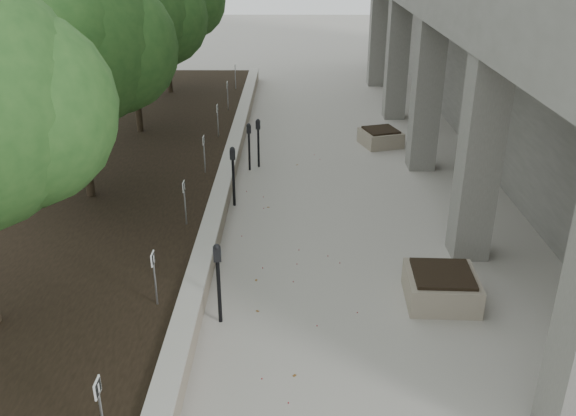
{
  "coord_description": "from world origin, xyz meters",
  "views": [
    {
      "loc": [
        -0.14,
        -4.93,
        5.97
      ],
      "look_at": [
        -0.23,
        6.05,
        0.98
      ],
      "focal_mm": 38.03,
      "sensor_mm": 36.0,
      "label": 1
    }
  ],
  "objects_px": {
    "crabapple_tree_5": "(164,18)",
    "parking_meter_2": "(219,284)",
    "crabapple_tree_4": "(131,40)",
    "crabapple_tree_3": "(74,78)",
    "planter_back": "(381,137)",
    "planter_front": "(441,286)",
    "parking_meter_3": "(233,177)",
    "parking_meter_5": "(249,147)",
    "parking_meter_4": "(258,143)"
  },
  "relations": [
    {
      "from": "parking_meter_5",
      "to": "parking_meter_3",
      "type": "bearing_deg",
      "value": -109.66
    },
    {
      "from": "parking_meter_2",
      "to": "planter_back",
      "type": "xyz_separation_m",
      "value": [
        3.89,
        9.31,
        -0.48
      ]
    },
    {
      "from": "parking_meter_5",
      "to": "parking_meter_2",
      "type": "bearing_deg",
      "value": -104.74
    },
    {
      "from": "crabapple_tree_5",
      "to": "parking_meter_2",
      "type": "height_order",
      "value": "crabapple_tree_5"
    },
    {
      "from": "crabapple_tree_5",
      "to": "crabapple_tree_3",
      "type": "bearing_deg",
      "value": -90.0
    },
    {
      "from": "crabapple_tree_5",
      "to": "parking_meter_3",
      "type": "distance_m",
      "value": 10.46
    },
    {
      "from": "crabapple_tree_3",
      "to": "planter_back",
      "type": "xyz_separation_m",
      "value": [
        7.35,
        4.9,
        -2.87
      ]
    },
    {
      "from": "crabapple_tree_4",
      "to": "parking_meter_4",
      "type": "xyz_separation_m",
      "value": [
        3.73,
        -2.03,
        -2.43
      ]
    },
    {
      "from": "crabapple_tree_3",
      "to": "crabapple_tree_4",
      "type": "bearing_deg",
      "value": 90.0
    },
    {
      "from": "crabapple_tree_5",
      "to": "parking_meter_2",
      "type": "distance_m",
      "value": 15.01
    },
    {
      "from": "crabapple_tree_4",
      "to": "planter_back",
      "type": "xyz_separation_m",
      "value": [
        7.35,
        -0.1,
        -2.87
      ]
    },
    {
      "from": "parking_meter_3",
      "to": "planter_front",
      "type": "distance_m",
      "value": 5.74
    },
    {
      "from": "crabapple_tree_4",
      "to": "crabapple_tree_5",
      "type": "xyz_separation_m",
      "value": [
        0.0,
        5.0,
        0.0
      ]
    },
    {
      "from": "parking_meter_2",
      "to": "planter_front",
      "type": "distance_m",
      "value": 3.91
    },
    {
      "from": "parking_meter_2",
      "to": "parking_meter_5",
      "type": "bearing_deg",
      "value": 80.35
    },
    {
      "from": "parking_meter_4",
      "to": "crabapple_tree_3",
      "type": "bearing_deg",
      "value": -132.29
    },
    {
      "from": "crabapple_tree_4",
      "to": "parking_meter_4",
      "type": "relative_size",
      "value": 3.95
    },
    {
      "from": "crabapple_tree_5",
      "to": "planter_back",
      "type": "height_order",
      "value": "crabapple_tree_5"
    },
    {
      "from": "crabapple_tree_5",
      "to": "parking_meter_4",
      "type": "distance_m",
      "value": 8.32
    },
    {
      "from": "parking_meter_4",
      "to": "planter_back",
      "type": "xyz_separation_m",
      "value": [
        3.62,
        1.93,
        -0.43
      ]
    },
    {
      "from": "crabapple_tree_4",
      "to": "parking_meter_3",
      "type": "distance_m",
      "value": 6.17
    },
    {
      "from": "parking_meter_2",
      "to": "planter_front",
      "type": "bearing_deg",
      "value": 0.61
    },
    {
      "from": "crabapple_tree_4",
      "to": "parking_meter_5",
      "type": "height_order",
      "value": "crabapple_tree_4"
    },
    {
      "from": "crabapple_tree_5",
      "to": "parking_meter_5",
      "type": "distance_m",
      "value": 8.44
    },
    {
      "from": "crabapple_tree_5",
      "to": "parking_meter_3",
      "type": "relative_size",
      "value": 3.7
    },
    {
      "from": "parking_meter_2",
      "to": "parking_meter_4",
      "type": "distance_m",
      "value": 7.39
    },
    {
      "from": "planter_back",
      "to": "parking_meter_2",
      "type": "bearing_deg",
      "value": -112.66
    },
    {
      "from": "crabapple_tree_4",
      "to": "planter_back",
      "type": "bearing_deg",
      "value": -0.76
    },
    {
      "from": "crabapple_tree_5",
      "to": "planter_back",
      "type": "xyz_separation_m",
      "value": [
        7.35,
        -5.1,
        -2.87
      ]
    },
    {
      "from": "parking_meter_5",
      "to": "planter_back",
      "type": "bearing_deg",
      "value": 14.96
    },
    {
      "from": "parking_meter_2",
      "to": "parking_meter_3",
      "type": "distance_m",
      "value": 4.76
    },
    {
      "from": "crabapple_tree_3",
      "to": "planter_back",
      "type": "relative_size",
      "value": 4.99
    },
    {
      "from": "parking_meter_4",
      "to": "crabapple_tree_4",
      "type": "bearing_deg",
      "value": 160.57
    },
    {
      "from": "crabapple_tree_5",
      "to": "parking_meter_3",
      "type": "bearing_deg",
      "value": -71.25
    },
    {
      "from": "parking_meter_2",
      "to": "crabapple_tree_3",
      "type": "bearing_deg",
      "value": 118.71
    },
    {
      "from": "parking_meter_2",
      "to": "parking_meter_5",
      "type": "height_order",
      "value": "parking_meter_2"
    },
    {
      "from": "crabapple_tree_5",
      "to": "planter_back",
      "type": "distance_m",
      "value": 9.39
    },
    {
      "from": "crabapple_tree_4",
      "to": "planter_front",
      "type": "bearing_deg",
      "value": -50.17
    },
    {
      "from": "crabapple_tree_3",
      "to": "planter_front",
      "type": "distance_m",
      "value": 8.66
    },
    {
      "from": "parking_meter_5",
      "to": "planter_back",
      "type": "distance_m",
      "value": 4.45
    },
    {
      "from": "crabapple_tree_3",
      "to": "parking_meter_5",
      "type": "distance_m",
      "value": 5.06
    },
    {
      "from": "crabapple_tree_4",
      "to": "planter_back",
      "type": "distance_m",
      "value": 7.89
    },
    {
      "from": "parking_meter_3",
      "to": "parking_meter_4",
      "type": "height_order",
      "value": "parking_meter_3"
    },
    {
      "from": "planter_front",
      "to": "planter_back",
      "type": "distance_m",
      "value": 8.64
    },
    {
      "from": "parking_meter_2",
      "to": "planter_back",
      "type": "distance_m",
      "value": 10.1
    },
    {
      "from": "parking_meter_2",
      "to": "planter_front",
      "type": "height_order",
      "value": "parking_meter_2"
    },
    {
      "from": "crabapple_tree_3",
      "to": "parking_meter_5",
      "type": "xyz_separation_m",
      "value": [
        3.49,
        2.72,
        -2.46
      ]
    },
    {
      "from": "crabapple_tree_3",
      "to": "parking_meter_5",
      "type": "height_order",
      "value": "crabapple_tree_3"
    },
    {
      "from": "parking_meter_2",
      "to": "planter_back",
      "type": "relative_size",
      "value": 1.34
    },
    {
      "from": "parking_meter_2",
      "to": "parking_meter_4",
      "type": "relative_size",
      "value": 1.07
    }
  ]
}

